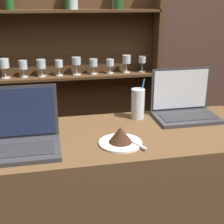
% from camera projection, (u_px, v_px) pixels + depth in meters
% --- Properties ---
extents(bar_counter, '(2.00, 0.55, 1.05)m').
position_uv_depth(bar_counter, '(128.00, 223.00, 1.65)').
color(bar_counter, brown).
rests_on(bar_counter, ground_plane).
extents(back_wall, '(7.00, 0.06, 2.70)m').
position_uv_depth(back_wall, '(92.00, 38.00, 2.49)').
color(back_wall, '#4C3328').
rests_on(back_wall, ground_plane).
extents(back_shelf, '(1.32, 0.18, 1.95)m').
position_uv_depth(back_shelf, '(76.00, 80.00, 2.50)').
color(back_shelf, '#472D19').
rests_on(back_shelf, ground_plane).
extents(laptop_near, '(0.33, 0.23, 0.25)m').
position_uv_depth(laptop_near, '(19.00, 136.00, 1.30)').
color(laptop_near, '#333338').
rests_on(laptop_near, bar_counter).
extents(laptop_far, '(0.33, 0.21, 0.25)m').
position_uv_depth(laptop_far, '(184.00, 106.00, 1.65)').
color(laptop_far, '#333338').
rests_on(laptop_far, bar_counter).
extents(cake_plate, '(0.19, 0.19, 0.08)m').
position_uv_depth(cake_plate, '(121.00, 137.00, 1.35)').
color(cake_plate, white).
rests_on(cake_plate, bar_counter).
extents(water_glass, '(0.07, 0.07, 0.21)m').
position_uv_depth(water_glass, '(138.00, 104.00, 1.63)').
color(water_glass, silver).
rests_on(water_glass, bar_counter).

